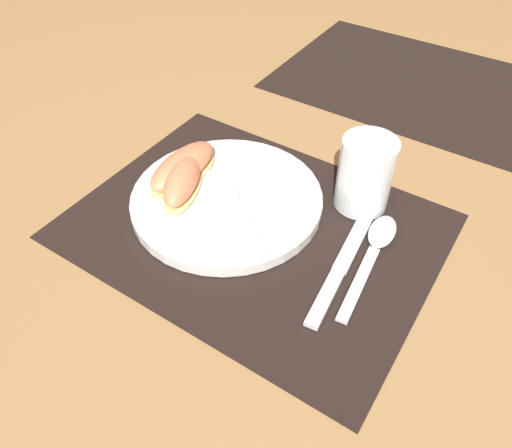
# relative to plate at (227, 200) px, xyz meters

# --- Properties ---
(ground_plane) EXTENTS (3.00, 3.00, 0.00)m
(ground_plane) POSITION_rel_plate_xyz_m (0.05, -0.01, -0.01)
(ground_plane) COLOR #A37547
(placemat) EXTENTS (0.47, 0.36, 0.00)m
(placemat) POSITION_rel_plate_xyz_m (0.05, -0.01, -0.01)
(placemat) COLOR black
(placemat) RESTS_ON ground_plane
(placemat_far) EXTENTS (0.47, 0.36, 0.00)m
(placemat_far) POSITION_rel_plate_xyz_m (0.08, 0.47, -0.01)
(placemat_far) COLOR black
(placemat_far) RESTS_ON ground_plane
(plate) EXTENTS (0.26, 0.26, 0.02)m
(plate) POSITION_rel_plate_xyz_m (0.00, 0.00, 0.00)
(plate) COLOR white
(plate) RESTS_ON placemat
(juice_glass) EXTENTS (0.07, 0.07, 0.10)m
(juice_glass) POSITION_rel_plate_xyz_m (0.15, 0.10, 0.04)
(juice_glass) COLOR silver
(juice_glass) RESTS_ON placemat
(knife) EXTENTS (0.04, 0.22, 0.01)m
(knife) POSITION_rel_plate_xyz_m (0.18, -0.01, -0.01)
(knife) COLOR silver
(knife) RESTS_ON placemat
(spoon) EXTENTS (0.04, 0.19, 0.01)m
(spoon) POSITION_rel_plate_xyz_m (0.21, 0.04, -0.00)
(spoon) COLOR silver
(spoon) RESTS_ON placemat
(fork) EXTENTS (0.17, 0.12, 0.00)m
(fork) POSITION_rel_plate_xyz_m (0.02, -0.01, 0.01)
(fork) COLOR silver
(fork) RESTS_ON plate
(citrus_wedge_0) EXTENTS (0.06, 0.13, 0.04)m
(citrus_wedge_0) POSITION_rel_plate_xyz_m (-0.08, 0.00, 0.02)
(citrus_wedge_0) COLOR #F4DB84
(citrus_wedge_0) RESTS_ON plate
(citrus_wedge_1) EXTENTS (0.09, 0.13, 0.04)m
(citrus_wedge_1) POSITION_rel_plate_xyz_m (-0.06, -0.02, 0.02)
(citrus_wedge_1) COLOR #F4DB84
(citrus_wedge_1) RESTS_ON plate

